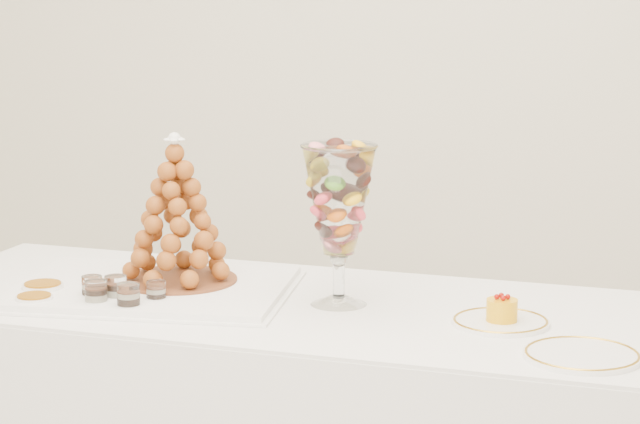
% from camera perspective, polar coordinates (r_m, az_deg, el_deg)
% --- Properties ---
extents(lace_tray, '(0.71, 0.56, 0.02)m').
position_cam_1_polar(lace_tray, '(3.12, -7.69, -3.50)').
color(lace_tray, white).
rests_on(lace_tray, buffet_table).
extents(macaron_vase, '(0.17, 0.17, 0.38)m').
position_cam_1_polar(macaron_vase, '(2.94, 0.87, 0.46)').
color(macaron_vase, white).
rests_on(macaron_vase, buffet_table).
extents(cake_plate, '(0.22, 0.22, 0.01)m').
position_cam_1_polar(cake_plate, '(2.85, 8.25, -5.01)').
color(cake_plate, white).
rests_on(cake_plate, buffet_table).
extents(spare_plate, '(0.24, 0.24, 0.01)m').
position_cam_1_polar(spare_plate, '(2.64, 11.88, -6.44)').
color(spare_plate, white).
rests_on(spare_plate, buffet_table).
extents(verrine_a, '(0.06, 0.06, 0.07)m').
position_cam_1_polar(verrine_a, '(3.04, -10.38, -3.51)').
color(verrine_a, white).
rests_on(verrine_a, buffet_table).
extents(verrine_b, '(0.06, 0.06, 0.07)m').
position_cam_1_polar(verrine_b, '(3.02, -9.32, -3.56)').
color(verrine_b, white).
rests_on(verrine_b, buffet_table).
extents(verrine_c, '(0.05, 0.05, 0.06)m').
position_cam_1_polar(verrine_c, '(2.99, -7.49, -3.73)').
color(verrine_c, white).
rests_on(verrine_c, buffet_table).
extents(verrine_d, '(0.06, 0.06, 0.07)m').
position_cam_1_polar(verrine_d, '(2.98, -10.20, -3.76)').
color(verrine_d, white).
rests_on(verrine_d, buffet_table).
extents(verrine_e, '(0.07, 0.07, 0.07)m').
position_cam_1_polar(verrine_e, '(2.93, -8.75, -3.94)').
color(verrine_e, white).
rests_on(verrine_e, buffet_table).
extents(ramekin_back, '(0.10, 0.10, 0.03)m').
position_cam_1_polar(ramekin_back, '(3.13, -12.55, -3.52)').
color(ramekin_back, white).
rests_on(ramekin_back, buffet_table).
extents(ramekin_front, '(0.09, 0.09, 0.03)m').
position_cam_1_polar(ramekin_front, '(3.03, -12.93, -4.03)').
color(ramekin_front, white).
rests_on(ramekin_front, buffet_table).
extents(croquembouche, '(0.30, 0.30, 0.37)m').
position_cam_1_polar(croquembouche, '(3.10, -6.60, 0.11)').
color(croquembouche, brown).
rests_on(croquembouche, lace_tray).
extents(mousse_cake, '(0.07, 0.07, 0.06)m').
position_cam_1_polar(mousse_cake, '(2.84, 8.32, -4.44)').
color(mousse_cake, '#F4AA0B').
rests_on(mousse_cake, cake_plate).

